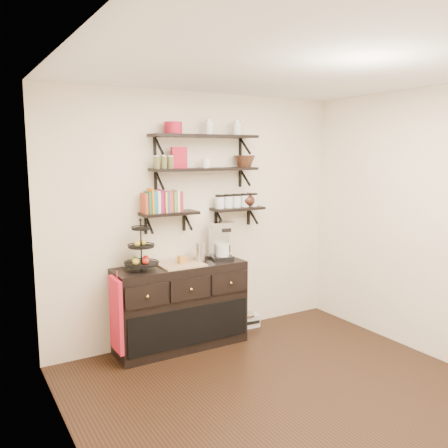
{
  "coord_description": "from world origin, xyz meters",
  "views": [
    {
      "loc": [
        -2.4,
        -2.88,
        2.07
      ],
      "look_at": [
        -0.04,
        1.15,
        1.36
      ],
      "focal_mm": 38.0,
      "sensor_mm": 36.0,
      "label": 1
    }
  ],
  "objects_px": {
    "fruit_stand": "(141,253)",
    "coffee_maker": "(220,241)",
    "radio": "(248,320)",
    "sideboard": "(181,306)"
  },
  "relations": [
    {
      "from": "coffee_maker",
      "to": "radio",
      "type": "height_order",
      "value": "coffee_maker"
    },
    {
      "from": "radio",
      "to": "fruit_stand",
      "type": "bearing_deg",
      "value": -171.06
    },
    {
      "from": "sideboard",
      "to": "fruit_stand",
      "type": "relative_size",
      "value": 2.82
    },
    {
      "from": "sideboard",
      "to": "fruit_stand",
      "type": "xyz_separation_m",
      "value": [
        -0.42,
        0.0,
        0.62
      ]
    },
    {
      "from": "coffee_maker",
      "to": "radio",
      "type": "relative_size",
      "value": 1.46
    },
    {
      "from": "coffee_maker",
      "to": "radio",
      "type": "distance_m",
      "value": 1.11
    },
    {
      "from": "fruit_stand",
      "to": "coffee_maker",
      "type": "height_order",
      "value": "fruit_stand"
    },
    {
      "from": "coffee_maker",
      "to": "sideboard",
      "type": "bearing_deg",
      "value": -163.19
    },
    {
      "from": "radio",
      "to": "coffee_maker",
      "type": "bearing_deg",
      "value": -163.83
    },
    {
      "from": "coffee_maker",
      "to": "radio",
      "type": "xyz_separation_m",
      "value": [
        0.42,
        0.09,
        -1.02
      ]
    }
  ]
}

